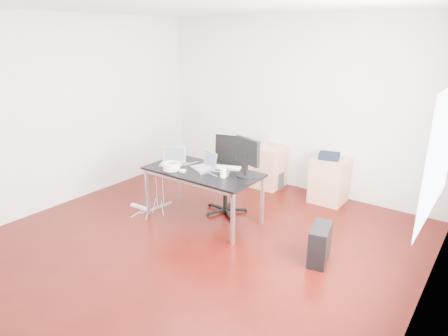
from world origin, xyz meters
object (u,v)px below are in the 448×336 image
Objects in this scene: filing_cabinet_left at (268,167)px; desk at (203,174)px; pc_tower at (320,244)px; filing_cabinet_right at (329,180)px; office_chair at (227,171)px.

desk is at bearing -92.79° from filing_cabinet_left.
desk is 1.69m from filing_cabinet_left.
pc_tower is (1.70, -1.73, -0.13)m from filing_cabinet_left.
desk is 2.29× the size of filing_cabinet_right.
pc_tower is at bearing -71.03° from filing_cabinet_right.
pc_tower is (1.78, -0.07, -0.46)m from desk.
filing_cabinet_left is (-0.01, 1.20, -0.26)m from office_chair.
filing_cabinet_left is at bearing 74.87° from office_chair.
filing_cabinet_right is at bearing 0.00° from filing_cabinet_left.
office_chair reaches higher than desk.
office_chair is 1.64m from filing_cabinet_right.
filing_cabinet_right is at bearing 54.39° from desk.
filing_cabinet_left is at bearing 121.62° from pc_tower.
filing_cabinet_left is at bearing 87.21° from desk.
filing_cabinet_right is (1.18, 1.65, -0.33)m from desk.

